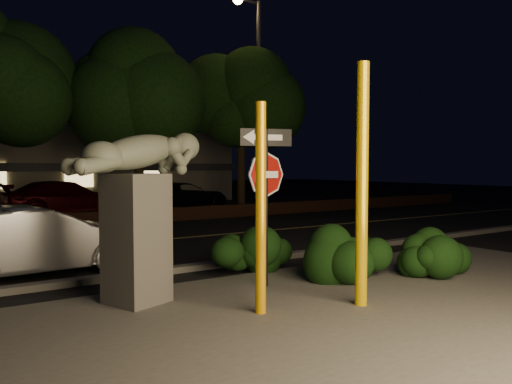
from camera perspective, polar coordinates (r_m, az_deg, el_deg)
ground at (r=16.65m, az=-17.85°, el=-4.26°), size 90.00×90.00×0.00m
patio at (r=6.94m, az=8.46°, el=-14.23°), size 14.00×6.00×0.02m
road at (r=13.82m, az=-14.46°, el=-5.66°), size 80.00×8.00×0.01m
lane_marking at (r=13.81m, az=-14.46°, el=-5.61°), size 80.00×0.12×0.00m
curb at (r=10.08m, az=-6.72°, el=-8.48°), size 80.00×0.25×0.12m
brick_wall at (r=17.87m, az=-19.00°, el=-2.98°), size 40.00×0.35×0.50m
parking_lot at (r=23.43m, az=-22.51°, el=-2.26°), size 40.00×12.00×0.01m
building at (r=31.22m, az=-25.40°, el=2.60°), size 22.00×10.20×4.00m
tree_far_c at (r=20.29m, az=-13.34°, el=13.14°), size 4.80×4.80×7.84m
tree_far_d at (r=22.88m, az=-1.71°, el=11.43°), size 4.40×4.40×7.42m
yellow_pole_left at (r=6.86m, az=0.54°, el=-1.98°), size 0.15×0.15×2.93m
yellow_pole_right at (r=7.40m, az=12.02°, el=0.74°), size 0.18×0.18×3.56m
signpost at (r=8.39m, az=1.19°, el=1.95°), size 0.88×0.26×2.68m
sculpture at (r=7.63m, az=-13.30°, el=-0.50°), size 2.39×1.42×2.61m
hedge_center at (r=9.54m, az=-0.16°, el=-6.52°), size 2.04×1.43×0.97m
hedge_right at (r=9.26m, az=10.59°, el=-6.01°), size 2.08×1.42×1.24m
hedge_far_right at (r=9.93m, az=20.16°, el=-6.42°), size 1.55×1.25×0.94m
streetlight at (r=22.02m, az=-0.14°, el=11.94°), size 1.39×0.40×9.22m
silver_sedan at (r=10.28m, az=-23.54°, el=-5.13°), size 4.05×1.64×1.31m
parked_car_darkred at (r=21.78m, az=-20.91°, el=-0.71°), size 5.21×2.60×1.45m
parked_car_dark at (r=22.91m, az=-8.54°, el=-0.55°), size 5.19×3.59×1.32m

